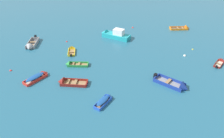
{
  "coord_description": "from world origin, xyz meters",
  "views": [
    {
      "loc": [
        -4.04,
        -3.49,
        15.96
      ],
      "look_at": [
        0.0,
        21.77,
        0.15
      ],
      "focal_mm": 33.9,
      "sensor_mm": 36.0,
      "label": 1
    }
  ],
  "objects_px": {
    "rowboat_orange_near_right": "(184,28)",
    "mooring_buoy_near_foreground": "(185,56)",
    "rowboat_deep_blue_far_right": "(177,86)",
    "mooring_buoy_between_boats_left": "(193,49)",
    "rowboat_grey_cluster_outer": "(31,46)",
    "mooring_buoy_far_field": "(133,28)",
    "mooring_buoy_outer_edge": "(11,71)",
    "rowboat_red_far_left": "(39,76)",
    "motor_launch_turquoise_foreground_center": "(114,35)",
    "rowboat_yellow_near_left": "(72,50)",
    "mooring_buoy_midfield": "(67,42)",
    "rowboat_green_center": "(72,64)",
    "rowboat_maroon_near_camera": "(220,62)",
    "rowboat_maroon_far_back": "(66,82)",
    "rowboat_blue_cluster_inner": "(105,100)"
  },
  "relations": [
    {
      "from": "rowboat_grey_cluster_outer",
      "to": "mooring_buoy_between_boats_left",
      "type": "xyz_separation_m",
      "value": [
        27.11,
        -5.36,
        -0.26
      ]
    },
    {
      "from": "rowboat_yellow_near_left",
      "to": "mooring_buoy_outer_edge",
      "type": "height_order",
      "value": "rowboat_yellow_near_left"
    },
    {
      "from": "rowboat_deep_blue_far_right",
      "to": "mooring_buoy_between_boats_left",
      "type": "bearing_deg",
      "value": 53.85
    },
    {
      "from": "mooring_buoy_midfield",
      "to": "rowboat_yellow_near_left",
      "type": "bearing_deg",
      "value": -76.03
    },
    {
      "from": "rowboat_green_center",
      "to": "mooring_buoy_outer_edge",
      "type": "relative_size",
      "value": 10.58
    },
    {
      "from": "rowboat_green_center",
      "to": "motor_launch_turquoise_foreground_center",
      "type": "height_order",
      "value": "motor_launch_turquoise_foreground_center"
    },
    {
      "from": "mooring_buoy_between_boats_left",
      "to": "rowboat_orange_near_right",
      "type": "bearing_deg",
      "value": 73.36
    },
    {
      "from": "mooring_buoy_outer_edge",
      "to": "mooring_buoy_far_field",
      "type": "distance_m",
      "value": 25.28
    },
    {
      "from": "rowboat_orange_near_right",
      "to": "rowboat_red_far_left",
      "type": "bearing_deg",
      "value": -152.97
    },
    {
      "from": "rowboat_red_far_left",
      "to": "rowboat_grey_cluster_outer",
      "type": "height_order",
      "value": "rowboat_grey_cluster_outer"
    },
    {
      "from": "rowboat_blue_cluster_inner",
      "to": "rowboat_orange_near_right",
      "type": "height_order",
      "value": "rowboat_orange_near_right"
    },
    {
      "from": "rowboat_deep_blue_far_right",
      "to": "rowboat_maroon_far_back",
      "type": "relative_size",
      "value": 1.05
    },
    {
      "from": "rowboat_deep_blue_far_right",
      "to": "mooring_buoy_between_boats_left",
      "type": "distance_m",
      "value": 11.95
    },
    {
      "from": "motor_launch_turquoise_foreground_center",
      "to": "rowboat_grey_cluster_outer",
      "type": "relative_size",
      "value": 1.16
    },
    {
      "from": "rowboat_deep_blue_far_right",
      "to": "rowboat_grey_cluster_outer",
      "type": "height_order",
      "value": "rowboat_deep_blue_far_right"
    },
    {
      "from": "mooring_buoy_midfield",
      "to": "mooring_buoy_near_foreground",
      "type": "xyz_separation_m",
      "value": [
        18.75,
        -8.49,
        0.0
      ]
    },
    {
      "from": "rowboat_maroon_near_camera",
      "to": "rowboat_green_center",
      "type": "height_order",
      "value": "rowboat_green_center"
    },
    {
      "from": "rowboat_maroon_near_camera",
      "to": "mooring_buoy_midfield",
      "type": "xyz_separation_m",
      "value": [
        -23.08,
        11.37,
        -0.13
      ]
    },
    {
      "from": "mooring_buoy_midfield",
      "to": "rowboat_orange_near_right",
      "type": "bearing_deg",
      "value": 6.17
    },
    {
      "from": "rowboat_yellow_near_left",
      "to": "mooring_buoy_midfield",
      "type": "height_order",
      "value": "rowboat_yellow_near_left"
    },
    {
      "from": "rowboat_orange_near_right",
      "to": "mooring_buoy_near_foreground",
      "type": "bearing_deg",
      "value": -114.72
    },
    {
      "from": "rowboat_grey_cluster_outer",
      "to": "mooring_buoy_far_field",
      "type": "height_order",
      "value": "rowboat_grey_cluster_outer"
    },
    {
      "from": "mooring_buoy_far_field",
      "to": "rowboat_maroon_far_back",
      "type": "bearing_deg",
      "value": -126.16
    },
    {
      "from": "rowboat_yellow_near_left",
      "to": "rowboat_orange_near_right",
      "type": "bearing_deg",
      "value": 15.4
    },
    {
      "from": "mooring_buoy_near_foreground",
      "to": "mooring_buoy_outer_edge",
      "type": "height_order",
      "value": "mooring_buoy_near_foreground"
    },
    {
      "from": "rowboat_yellow_near_left",
      "to": "mooring_buoy_midfield",
      "type": "distance_m",
      "value": 3.85
    },
    {
      "from": "rowboat_maroon_far_back",
      "to": "mooring_buoy_between_boats_left",
      "type": "height_order",
      "value": "rowboat_maroon_far_back"
    },
    {
      "from": "rowboat_red_far_left",
      "to": "mooring_buoy_midfield",
      "type": "distance_m",
      "value": 11.82
    },
    {
      "from": "rowboat_red_far_left",
      "to": "mooring_buoy_far_field",
      "type": "distance_m",
      "value": 23.53
    },
    {
      "from": "mooring_buoy_near_foreground",
      "to": "mooring_buoy_outer_edge",
      "type": "bearing_deg",
      "value": -179.33
    },
    {
      "from": "rowboat_red_far_left",
      "to": "mooring_buoy_between_boats_left",
      "type": "bearing_deg",
      "value": 11.0
    },
    {
      "from": "mooring_buoy_outer_edge",
      "to": "rowboat_grey_cluster_outer",
      "type": "bearing_deg",
      "value": 77.78
    },
    {
      "from": "mooring_buoy_between_boats_left",
      "to": "mooring_buoy_far_field",
      "type": "bearing_deg",
      "value": 123.23
    },
    {
      "from": "rowboat_yellow_near_left",
      "to": "rowboat_red_far_left",
      "type": "distance_m",
      "value": 8.73
    },
    {
      "from": "rowboat_deep_blue_far_right",
      "to": "rowboat_yellow_near_left",
      "type": "distance_m",
      "value": 18.11
    },
    {
      "from": "mooring_buoy_outer_edge",
      "to": "rowboat_yellow_near_left",
      "type": "bearing_deg",
      "value": 30.58
    },
    {
      "from": "rowboat_orange_near_right",
      "to": "mooring_buoy_outer_edge",
      "type": "bearing_deg",
      "value": -160.14
    },
    {
      "from": "rowboat_blue_cluster_inner",
      "to": "mooring_buoy_midfield",
      "type": "bearing_deg",
      "value": 105.13
    },
    {
      "from": "motor_launch_turquoise_foreground_center",
      "to": "mooring_buoy_near_foreground",
      "type": "xyz_separation_m",
      "value": [
        9.9,
        -9.07,
        -0.59
      ]
    },
    {
      "from": "rowboat_yellow_near_left",
      "to": "mooring_buoy_outer_edge",
      "type": "distance_m",
      "value": 9.95
    },
    {
      "from": "mooring_buoy_outer_edge",
      "to": "mooring_buoy_between_boats_left",
      "type": "bearing_deg",
      "value": 4.46
    },
    {
      "from": "rowboat_deep_blue_far_right",
      "to": "mooring_buoy_between_boats_left",
      "type": "height_order",
      "value": "rowboat_deep_blue_far_right"
    },
    {
      "from": "rowboat_maroon_near_camera",
      "to": "mooring_buoy_outer_edge",
      "type": "height_order",
      "value": "rowboat_maroon_near_camera"
    },
    {
      "from": "rowboat_orange_near_right",
      "to": "rowboat_deep_blue_far_right",
      "type": "distance_m",
      "value": 21.17
    },
    {
      "from": "rowboat_deep_blue_far_right",
      "to": "motor_launch_turquoise_foreground_center",
      "type": "distance_m",
      "value": 17.58
    },
    {
      "from": "rowboat_maroon_far_back",
      "to": "mooring_buoy_far_field",
      "type": "distance_m",
      "value": 22.55
    },
    {
      "from": "mooring_buoy_midfield",
      "to": "mooring_buoy_between_boats_left",
      "type": "height_order",
      "value": "mooring_buoy_midfield"
    },
    {
      "from": "rowboat_blue_cluster_inner",
      "to": "rowboat_green_center",
      "type": "height_order",
      "value": "rowboat_green_center"
    },
    {
      "from": "rowboat_maroon_near_camera",
      "to": "rowboat_red_far_left",
      "type": "distance_m",
      "value": 26.48
    },
    {
      "from": "rowboat_red_far_left",
      "to": "rowboat_grey_cluster_outer",
      "type": "relative_size",
      "value": 0.68
    }
  ]
}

